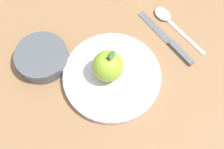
{
  "coord_description": "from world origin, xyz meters",
  "views": [
    {
      "loc": [
        -0.15,
        -0.26,
        0.62
      ],
      "look_at": [
        -0.02,
        -0.01,
        0.02
      ],
      "focal_mm": 46.68,
      "sensor_mm": 36.0,
      "label": 1
    }
  ],
  "objects_px": {
    "knife": "(170,42)",
    "side_bowl": "(42,57)",
    "dinner_plate": "(112,76)",
    "apple": "(108,66)",
    "spoon": "(168,19)"
  },
  "relations": [
    {
      "from": "apple",
      "to": "spoon",
      "type": "distance_m",
      "value": 0.22
    },
    {
      "from": "side_bowl",
      "to": "knife",
      "type": "relative_size",
      "value": 0.64
    },
    {
      "from": "dinner_plate",
      "to": "spoon",
      "type": "height_order",
      "value": "dinner_plate"
    },
    {
      "from": "spoon",
      "to": "side_bowl",
      "type": "bearing_deg",
      "value": 174.28
    },
    {
      "from": "side_bowl",
      "to": "spoon",
      "type": "distance_m",
      "value": 0.33
    },
    {
      "from": "dinner_plate",
      "to": "side_bowl",
      "type": "height_order",
      "value": "side_bowl"
    },
    {
      "from": "apple",
      "to": "knife",
      "type": "relative_size",
      "value": 0.42
    },
    {
      "from": "apple",
      "to": "spoon",
      "type": "xyz_separation_m",
      "value": [
        0.21,
        0.07,
        -0.05
      ]
    },
    {
      "from": "apple",
      "to": "spoon",
      "type": "bearing_deg",
      "value": 19.16
    },
    {
      "from": "knife",
      "to": "side_bowl",
      "type": "bearing_deg",
      "value": 162.57
    },
    {
      "from": "dinner_plate",
      "to": "knife",
      "type": "bearing_deg",
      "value": 6.91
    },
    {
      "from": "dinner_plate",
      "to": "apple",
      "type": "xyz_separation_m",
      "value": [
        -0.01,
        0.01,
        0.04
      ]
    },
    {
      "from": "dinner_plate",
      "to": "knife",
      "type": "relative_size",
      "value": 1.18
    },
    {
      "from": "side_bowl",
      "to": "knife",
      "type": "height_order",
      "value": "side_bowl"
    },
    {
      "from": "dinner_plate",
      "to": "spoon",
      "type": "relative_size",
      "value": 1.3
    }
  ]
}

